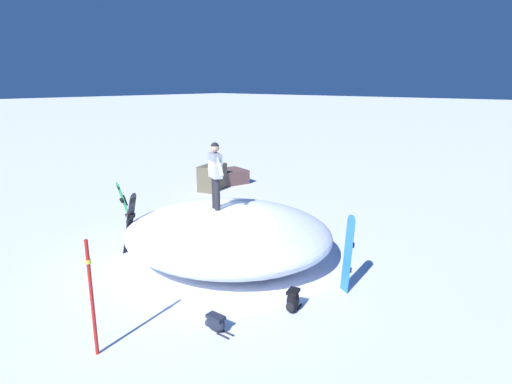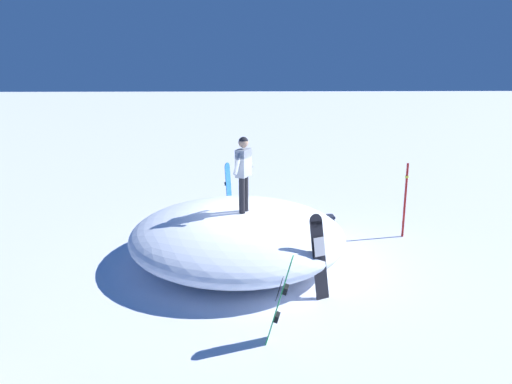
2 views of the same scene
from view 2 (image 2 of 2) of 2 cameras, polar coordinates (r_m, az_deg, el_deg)
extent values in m
plane|color=white|center=(11.24, 0.77, -8.43)|extent=(240.00, 240.00, 0.00)
ellipsoid|color=white|center=(11.22, -2.25, -5.10)|extent=(5.27, 5.75, 1.24)
cylinder|color=black|center=(10.60, -1.71, -0.39)|extent=(0.14, 0.14, 0.83)
cylinder|color=black|center=(10.78, -1.29, -0.15)|extent=(0.14, 0.14, 0.83)
cube|color=#8C939E|center=(10.53, -1.52, 3.56)|extent=(0.39, 0.51, 0.62)
sphere|color=tan|center=(10.46, -1.54, 6.00)|extent=(0.23, 0.23, 0.23)
cylinder|color=#8C939E|center=(10.23, -2.22, 3.56)|extent=(0.24, 0.39, 0.51)
cylinder|color=#8C939E|center=(10.81, -0.87, 4.13)|extent=(0.24, 0.39, 0.51)
sphere|color=black|center=(10.46, -1.54, 6.13)|extent=(0.22, 0.22, 0.22)
cube|color=#1E8C47|center=(7.81, 2.76, -13.31)|extent=(0.45, 0.36, 1.41)
cylinder|color=#1E8C47|center=(7.49, 4.25, -8.63)|extent=(0.15, 0.29, 0.27)
cube|color=black|center=(7.69, 2.87, -11.64)|extent=(0.15, 0.25, 0.34)
cube|color=black|center=(7.68, 3.60, -11.70)|extent=(0.14, 0.21, 0.12)
cube|color=black|center=(7.93, 2.55, -14.93)|extent=(0.14, 0.21, 0.12)
cube|color=#2672BF|center=(14.41, -3.30, -0.07)|extent=(0.24, 0.30, 1.58)
cylinder|color=#2672BF|center=(14.26, -3.51, 3.04)|extent=(0.17, 0.26, 0.28)
cube|color=yellow|center=(14.35, -3.36, 1.04)|extent=(0.14, 0.22, 0.38)
cube|color=black|center=(14.38, -3.53, 1.06)|extent=(0.16, 0.20, 0.11)
cube|color=black|center=(14.50, -3.38, -1.15)|extent=(0.16, 0.20, 0.11)
cube|color=black|center=(9.40, 7.69, -8.19)|extent=(0.40, 0.43, 1.52)
cylinder|color=black|center=(9.27, 7.27, -3.51)|extent=(0.30, 0.19, 0.29)
cube|color=#B2B2B7|center=(9.31, 7.71, -6.61)|extent=(0.26, 0.18, 0.37)
cube|color=black|center=(9.38, 7.39, -6.44)|extent=(0.21, 0.16, 0.12)
cube|color=black|center=(9.50, 7.69, -9.74)|extent=(0.21, 0.16, 0.12)
ellipsoid|color=#1E2333|center=(13.91, 9.02, -3.47)|extent=(0.24, 0.42, 0.31)
ellipsoid|color=#2B3144|center=(13.75, 9.20, -3.88)|extent=(0.17, 0.12, 0.15)
cube|color=#1E2333|center=(13.87, 9.04, -2.95)|extent=(0.20, 0.35, 0.06)
cylinder|color=#1E2333|center=(14.17, 9.02, -3.73)|extent=(0.05, 0.29, 0.04)
cylinder|color=#1E2333|center=(14.14, 8.53, -3.75)|extent=(0.05, 0.29, 0.04)
ellipsoid|color=black|center=(14.28, 2.63, -2.52)|extent=(0.39, 0.32, 0.47)
ellipsoid|color=black|center=(14.35, 3.20, -2.73)|extent=(0.14, 0.20, 0.22)
cube|color=black|center=(14.22, 2.64, -1.77)|extent=(0.33, 0.27, 0.06)
cylinder|color=black|center=(14.34, 1.82, -3.35)|extent=(0.24, 0.10, 0.04)
cylinder|color=black|center=(14.22, 2.01, -3.51)|extent=(0.24, 0.10, 0.04)
cylinder|color=#A51E19|center=(13.23, 17.62, -0.99)|extent=(0.06, 0.06, 2.03)
cylinder|color=yellow|center=(13.08, 17.83, 1.76)|extent=(0.10, 0.10, 0.06)
camera|label=1|loc=(19.70, 20.73, 13.51)|focal=30.39mm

